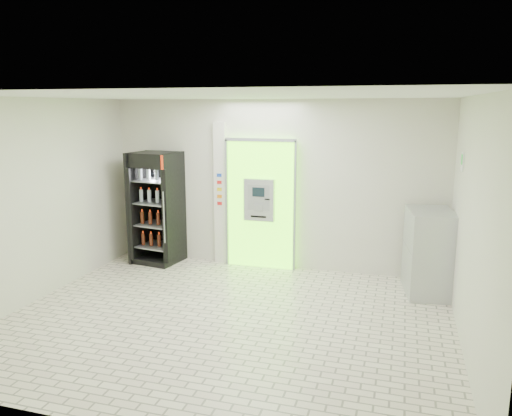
% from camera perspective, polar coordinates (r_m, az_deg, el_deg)
% --- Properties ---
extents(ground, '(6.00, 6.00, 0.00)m').
position_cam_1_polar(ground, '(7.00, -3.40, -12.67)').
color(ground, beige).
rests_on(ground, ground).
extents(room_shell, '(6.00, 6.00, 6.00)m').
position_cam_1_polar(room_shell, '(6.47, -3.59, 2.39)').
color(room_shell, silver).
rests_on(room_shell, ground).
extents(atm_assembly, '(1.30, 0.24, 2.33)m').
position_cam_1_polar(atm_assembly, '(8.91, 0.56, 0.54)').
color(atm_assembly, '#61EB16').
rests_on(atm_assembly, ground).
extents(pillar, '(0.22, 0.11, 2.60)m').
position_cam_1_polar(pillar, '(9.16, -4.08, 1.64)').
color(pillar, silver).
rests_on(pillar, ground).
extents(beverage_cooler, '(0.87, 0.82, 2.06)m').
position_cam_1_polar(beverage_cooler, '(9.42, -11.25, -0.22)').
color(beverage_cooler, black).
rests_on(beverage_cooler, ground).
extents(steel_cabinet, '(0.79, 1.07, 1.31)m').
position_cam_1_polar(steel_cabinet, '(8.19, 19.16, -4.80)').
color(steel_cabinet, '#ABAEB3').
rests_on(steel_cabinet, ground).
extents(exit_sign, '(0.02, 0.22, 0.26)m').
position_cam_1_polar(exit_sign, '(7.48, 22.54, 4.93)').
color(exit_sign, white).
rests_on(exit_sign, room_shell).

